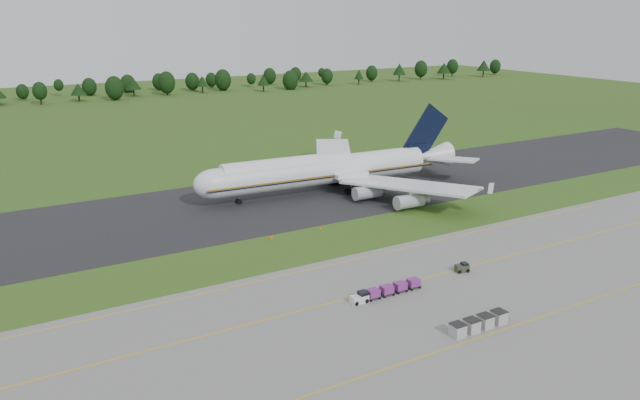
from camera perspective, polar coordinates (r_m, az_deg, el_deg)
ground at (r=113.63m, az=1.11°, el=-3.68°), size 600.00×600.00×0.00m
apron at (r=88.74m, az=12.74°, el=-10.19°), size 300.00×52.00×0.06m
taxiway at (r=137.08m, az=-4.97°, el=-0.14°), size 300.00×40.00×0.08m
apron_markings at (r=93.39m, az=9.81°, el=-8.57°), size 300.00×30.20×0.01m
tree_line at (r=320.40m, az=-18.06°, el=9.90°), size 530.36×22.66×11.97m
aircraft at (r=143.02m, az=0.68°, el=2.84°), size 66.48×64.79×18.69m
baggage_train at (r=92.14m, az=5.98°, el=-8.24°), size 11.94×1.53×1.47m
utility_cart at (r=102.36m, az=12.85°, el=-6.10°), size 2.32×1.69×1.15m
uld_row at (r=84.99m, az=14.30°, el=-10.87°), size 8.97×1.77×1.75m
edge_markers at (r=116.19m, az=-2.16°, el=-3.08°), size 10.91×0.30×0.60m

